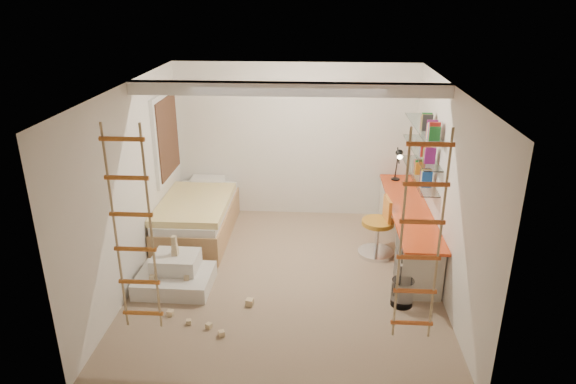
# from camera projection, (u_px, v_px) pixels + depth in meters

# --- Properties ---
(floor) EXTENTS (4.50, 4.50, 0.00)m
(floor) POSITION_uv_depth(u_px,v_px,m) (287.00, 279.00, 6.98)
(floor) COLOR #94765F
(floor) RESTS_ON ground
(ceiling_beam) EXTENTS (4.00, 0.18, 0.16)m
(ceiling_beam) POSITION_uv_depth(u_px,v_px,m) (288.00, 89.00, 6.33)
(ceiling_beam) COLOR white
(ceiling_beam) RESTS_ON ceiling
(window_frame) EXTENTS (0.06, 1.15, 1.35)m
(window_frame) POSITION_uv_depth(u_px,v_px,m) (166.00, 137.00, 7.92)
(window_frame) COLOR white
(window_frame) RESTS_ON wall_left
(window_blind) EXTENTS (0.02, 1.00, 1.20)m
(window_blind) POSITION_uv_depth(u_px,v_px,m) (168.00, 137.00, 7.92)
(window_blind) COLOR #4C2D1E
(window_blind) RESTS_ON window_frame
(rope_ladder_left) EXTENTS (0.41, 0.04, 2.13)m
(rope_ladder_left) POSITION_uv_depth(u_px,v_px,m) (133.00, 232.00, 4.88)
(rope_ladder_left) COLOR #BF6920
(rope_ladder_left) RESTS_ON ceiling
(rope_ladder_right) EXTENTS (0.41, 0.04, 2.13)m
(rope_ladder_right) POSITION_uv_depth(u_px,v_px,m) (420.00, 240.00, 4.72)
(rope_ladder_right) COLOR #CA4F22
(rope_ladder_right) RESTS_ON ceiling
(waste_bin) EXTENTS (0.28, 0.28, 0.35)m
(waste_bin) POSITION_uv_depth(u_px,v_px,m) (402.00, 292.00, 6.34)
(waste_bin) COLOR white
(waste_bin) RESTS_ON floor
(desk) EXTENTS (0.56, 2.80, 0.75)m
(desk) POSITION_uv_depth(u_px,v_px,m) (407.00, 228.00, 7.53)
(desk) COLOR #E7491B
(desk) RESTS_ON floor
(shelves) EXTENTS (0.25, 1.80, 0.71)m
(shelves) POSITION_uv_depth(u_px,v_px,m) (421.00, 151.00, 7.37)
(shelves) COLOR white
(shelves) RESTS_ON wall_right
(bed) EXTENTS (1.02, 2.00, 0.69)m
(bed) POSITION_uv_depth(u_px,v_px,m) (198.00, 217.00, 8.08)
(bed) COLOR #AD7F51
(bed) RESTS_ON floor
(task_lamp) EXTENTS (0.14, 0.36, 0.57)m
(task_lamp) POSITION_uv_depth(u_px,v_px,m) (399.00, 160.00, 8.16)
(task_lamp) COLOR black
(task_lamp) RESTS_ON desk
(swivel_chair) EXTENTS (0.59, 0.59, 0.90)m
(swivel_chair) POSITION_uv_depth(u_px,v_px,m) (378.00, 234.00, 7.50)
(swivel_chair) COLOR #B77D23
(swivel_chair) RESTS_ON floor
(play_platform) EXTENTS (0.97, 0.76, 0.43)m
(play_platform) POSITION_uv_depth(u_px,v_px,m) (175.00, 275.00, 6.74)
(play_platform) COLOR silver
(play_platform) RESTS_ON floor
(toy_blocks) EXTENTS (1.34, 1.16, 0.70)m
(toy_blocks) POSITION_uv_depth(u_px,v_px,m) (190.00, 284.00, 6.38)
(toy_blocks) COLOR #CCB284
(toy_blocks) RESTS_ON floor
(books) EXTENTS (0.14, 0.70, 0.92)m
(books) POSITION_uv_depth(u_px,v_px,m) (422.00, 142.00, 7.32)
(books) COLOR #194CA5
(books) RESTS_ON shelves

